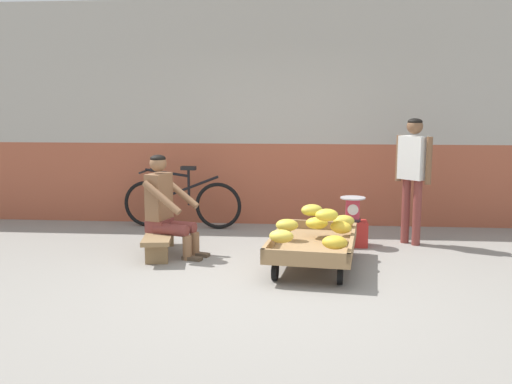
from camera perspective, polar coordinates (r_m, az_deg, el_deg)
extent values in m
plane|color=gray|center=(5.55, 0.74, -9.24)|extent=(80.00, 80.00, 0.00)
cube|color=#A35138|center=(8.31, 2.20, 0.90)|extent=(16.00, 0.30, 1.14)
cube|color=#A8A399|center=(8.24, 2.26, 11.65)|extent=(16.00, 0.30, 1.96)
cube|color=#99754C|center=(6.11, 5.65, -5.29)|extent=(1.01, 1.53, 0.05)
cube|color=#99754C|center=(6.14, 1.93, -4.45)|extent=(0.22, 1.43, 0.10)
cube|color=#99754C|center=(6.06, 9.43, -4.75)|extent=(0.22, 1.43, 0.10)
cube|color=#99754C|center=(6.77, 6.30, -3.24)|extent=(0.84, 0.14, 0.10)
cube|color=#99754C|center=(5.41, 4.84, -6.31)|extent=(0.84, 0.14, 0.10)
cylinder|color=black|center=(6.67, 3.40, -5.34)|extent=(0.07, 0.18, 0.18)
cylinder|color=black|center=(6.61, 8.84, -5.56)|extent=(0.07, 0.18, 0.18)
cylinder|color=black|center=(5.71, 1.89, -7.79)|extent=(0.07, 0.18, 0.18)
cylinder|color=black|center=(5.64, 8.27, -8.09)|extent=(0.07, 0.18, 0.18)
ellipsoid|color=yellow|center=(5.68, 2.51, -4.37)|extent=(0.26, 0.21, 0.13)
ellipsoid|color=gold|center=(5.48, 7.75, -4.94)|extent=(0.27, 0.22, 0.13)
ellipsoid|color=gold|center=(6.14, 8.35, -3.45)|extent=(0.30, 0.29, 0.13)
ellipsoid|color=gold|center=(6.19, 3.07, -3.27)|extent=(0.24, 0.18, 0.13)
ellipsoid|color=gold|center=(6.46, 8.62, -2.83)|extent=(0.28, 0.23, 0.13)
ellipsoid|color=yellow|center=(6.31, 5.99, -3.07)|extent=(0.25, 0.20, 0.13)
ellipsoid|color=yellow|center=(6.07, 6.97, -2.26)|extent=(0.27, 0.23, 0.13)
ellipsoid|color=gold|center=(6.40, 5.52, -1.79)|extent=(0.28, 0.24, 0.13)
cube|color=olive|center=(6.69, -9.43, -4.02)|extent=(0.46, 1.13, 0.05)
cube|color=olive|center=(7.10, -9.08, -4.38)|extent=(0.25, 0.11, 0.22)
cube|color=olive|center=(6.36, -9.75, -5.98)|extent=(0.25, 0.11, 0.22)
cylinder|color=brown|center=(6.60, -6.02, -5.11)|extent=(0.10, 0.10, 0.27)
cube|color=#4C3D2D|center=(6.60, -5.55, -6.13)|extent=(0.24, 0.15, 0.04)
cylinder|color=brown|center=(6.65, -7.57, -3.39)|extent=(0.42, 0.24, 0.13)
cylinder|color=brown|center=(6.45, -6.79, -5.47)|extent=(0.10, 0.10, 0.27)
cube|color=#4C3D2D|center=(6.45, -6.30, -6.51)|extent=(0.24, 0.15, 0.04)
cylinder|color=brown|center=(6.50, -8.36, -3.70)|extent=(0.42, 0.24, 0.13)
cube|color=brown|center=(6.67, -9.45, -3.22)|extent=(0.29, 0.33, 0.14)
cube|color=brown|center=(6.61, -9.52, -0.42)|extent=(0.27, 0.36, 0.52)
cylinder|color=brown|center=(6.70, -7.46, -0.03)|extent=(0.47, 0.21, 0.36)
cylinder|color=brown|center=(6.36, -9.25, -0.55)|extent=(0.47, 0.21, 0.36)
sphere|color=brown|center=(6.56, -9.61, 2.81)|extent=(0.19, 0.19, 0.19)
ellipsoid|color=black|center=(6.56, -9.62, 3.26)|extent=(0.17, 0.17, 0.09)
cube|color=red|center=(7.11, 9.41, -4.03)|extent=(0.36, 0.28, 0.30)
cylinder|color=#28282D|center=(7.08, 9.45, -2.73)|extent=(0.20, 0.20, 0.03)
cube|color=#C6384C|center=(7.05, 9.47, -1.65)|extent=(0.16, 0.10, 0.24)
cylinder|color=white|center=(7.00, 9.51, -1.74)|extent=(0.13, 0.01, 0.13)
cylinder|color=#B2B5BA|center=(7.03, 9.50, -0.57)|extent=(0.30, 0.30, 0.01)
torus|color=black|center=(8.19, -10.72, -1.15)|extent=(0.64, 0.09, 0.64)
torus|color=black|center=(7.91, -3.73, -1.37)|extent=(0.64, 0.09, 0.64)
cylinder|color=black|center=(8.00, -7.31, 0.15)|extent=(1.03, 0.11, 0.43)
cylinder|color=black|center=(7.97, -6.63, 0.42)|extent=(0.04, 0.04, 0.48)
cylinder|color=black|center=(8.03, -8.75, 1.88)|extent=(0.62, 0.08, 0.12)
cube|color=black|center=(7.93, -6.66, 2.35)|extent=(0.21, 0.11, 0.05)
cylinder|color=black|center=(8.12, -10.81, 2.05)|extent=(0.06, 0.48, 0.03)
cylinder|color=brown|center=(7.26, 15.54, -1.97)|extent=(0.10, 0.10, 0.80)
cylinder|color=brown|center=(7.34, 14.51, -1.80)|extent=(0.10, 0.10, 0.80)
cube|color=silver|center=(7.21, 15.23, 3.28)|extent=(0.37, 0.37, 0.52)
cylinder|color=brown|center=(7.10, 16.63, 2.97)|extent=(0.07, 0.07, 0.56)
cylinder|color=brown|center=(7.33, 13.87, 3.26)|extent=(0.07, 0.07, 0.56)
sphere|color=brown|center=(7.18, 15.35, 6.25)|extent=(0.19, 0.19, 0.19)
ellipsoid|color=black|center=(7.18, 15.37, 6.67)|extent=(0.17, 0.17, 0.09)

